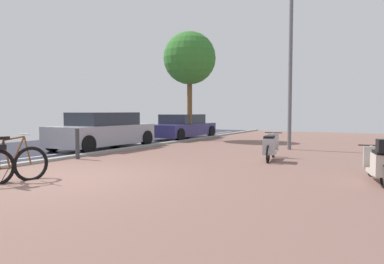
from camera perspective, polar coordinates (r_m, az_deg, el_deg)
The scene contains 9 objects.
ground at distance 7.32m, azimuth -11.52°, elevation -8.18°, with size 21.00×40.00×0.13m.
bicycle_foreground at distance 8.13m, azimuth -26.55°, elevation -4.32°, with size 0.80×1.38×1.10m.
scooter_near at distance 10.68m, azimuth 12.12°, elevation -2.30°, with size 0.62×1.81×0.80m.
scooter_mid at distance 8.04m, azimuth 27.26°, elevation -4.28°, with size 0.70×1.71×0.93m.
parked_car_near at distance 14.32m, azimuth -13.72°, elevation 0.18°, with size 1.86×4.37×1.37m.
parked_car_far at distance 18.81m, azimuth -1.59°, elevation 0.78°, with size 1.95×4.39×1.25m.
lamp_post at distance 14.05m, azimuth 15.16°, elevation 11.88°, with size 0.20×0.52×6.44m.
street_tree at distance 18.22m, azimuth -0.38°, elevation 11.41°, with size 2.57×2.57×5.30m.
bollard_far at distance 11.30m, azimuth -17.49°, elevation -1.78°, with size 0.12×0.12×0.90m.
Camera 1 is at (6.04, -5.50, 1.43)m, focal length 34.10 mm.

